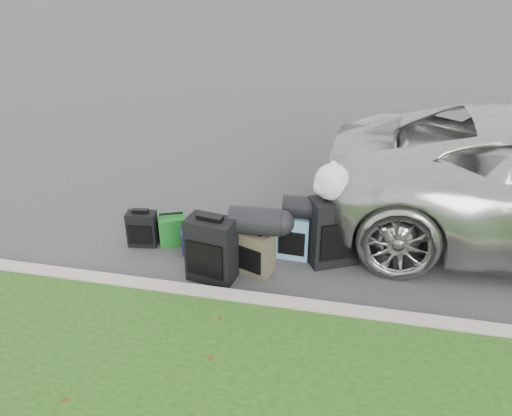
% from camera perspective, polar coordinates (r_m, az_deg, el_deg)
% --- Properties ---
extents(ground, '(120.00, 120.00, 0.00)m').
position_cam_1_polar(ground, '(6.11, 0.53, -5.53)').
color(ground, '#383535').
rests_on(ground, ground).
extents(curb, '(120.00, 0.18, 0.15)m').
position_cam_1_polar(curb, '(5.27, -1.68, -10.59)').
color(curb, '#9E937F').
rests_on(curb, ground).
extents(suitcase_small_black, '(0.38, 0.24, 0.45)m').
position_cam_1_polar(suitcase_small_black, '(6.39, -12.86, -2.33)').
color(suitcase_small_black, black).
rests_on(suitcase_small_black, ground).
extents(suitcase_large_black_left, '(0.57, 0.39, 0.75)m').
position_cam_1_polar(suitcase_large_black_left, '(5.55, -5.12, -4.73)').
color(suitcase_large_black_left, black).
rests_on(suitcase_large_black_left, ground).
extents(suitcase_olive, '(0.44, 0.36, 0.52)m').
position_cam_1_polar(suitcase_olive, '(5.69, -0.10, -5.13)').
color(suitcase_olive, '#3E3A28').
rests_on(suitcase_olive, ground).
extents(suitcase_teal, '(0.39, 0.25, 0.55)m').
position_cam_1_polar(suitcase_teal, '(5.99, 4.33, -3.25)').
color(suitcase_teal, teal).
rests_on(suitcase_teal, ground).
extents(suitcase_large_black_right, '(0.64, 0.54, 0.83)m').
position_cam_1_polar(suitcase_large_black_right, '(5.87, 8.87, -2.60)').
color(suitcase_large_black_right, black).
rests_on(suitcase_large_black_right, ground).
extents(tote_green, '(0.40, 0.36, 0.37)m').
position_cam_1_polar(tote_green, '(6.39, -9.55, -2.41)').
color(tote_green, '#16661D').
rests_on(tote_green, ground).
extents(tote_navy, '(0.34, 0.31, 0.29)m').
position_cam_1_polar(tote_navy, '(6.18, -7.25, -3.73)').
color(tote_navy, navy).
rests_on(tote_navy, ground).
extents(duffel_left, '(0.59, 0.34, 0.31)m').
position_cam_1_polar(duffel_left, '(5.47, -0.07, -1.48)').
color(duffel_left, black).
rests_on(duffel_left, suitcase_olive).
extents(duffel_right, '(0.49, 0.29, 0.27)m').
position_cam_1_polar(duffel_right, '(5.78, 5.44, 0.08)').
color(duffel_right, black).
rests_on(duffel_right, suitcase_teal).
extents(trash_bag, '(0.41, 0.41, 0.41)m').
position_cam_1_polar(trash_bag, '(5.60, 8.69, 2.95)').
color(trash_bag, silver).
rests_on(trash_bag, suitcase_large_black_right).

